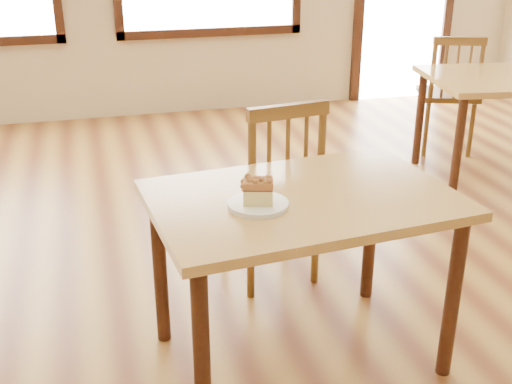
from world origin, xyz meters
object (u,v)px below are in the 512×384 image
(cafe_table_main, at_px, (302,219))
(plate, at_px, (258,205))
(cake_slice, at_px, (258,189))
(cafe_chair_second, at_px, (449,93))
(cafe_chair_main, at_px, (273,189))

(cafe_table_main, height_order, plate, plate)
(cake_slice, bearing_deg, cafe_table_main, 33.76)
(cafe_chair_second, bearing_deg, cake_slice, 65.50)
(cafe_chair_main, height_order, cake_slice, cafe_chair_main)
(cafe_chair_main, relative_size, plate, 4.32)
(cafe_chair_second, height_order, plate, cafe_chair_second)
(cafe_chair_main, xyz_separation_m, cafe_chair_second, (1.91, 1.56, -0.02))
(cafe_chair_second, bearing_deg, cafe_chair_main, 58.41)
(plate, bearing_deg, cafe_table_main, 17.37)
(cafe_chair_main, relative_size, cafe_chair_second, 1.03)
(cafe_chair_main, distance_m, cafe_chair_second, 2.47)
(cafe_table_main, relative_size, cafe_chair_second, 1.30)
(cafe_chair_main, bearing_deg, cafe_table_main, 74.66)
(cafe_chair_main, distance_m, cake_slice, 0.85)
(cafe_table_main, distance_m, cake_slice, 0.27)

